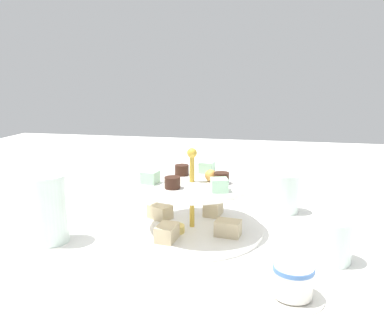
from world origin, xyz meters
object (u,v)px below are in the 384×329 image
at_px(teacup_with_saucer, 293,283).
at_px(water_glass_mid_back, 286,193).
at_px(butter_knife_left, 151,189).
at_px(butter_knife_right, 122,324).
at_px(tiered_serving_stand, 192,209).
at_px(water_glass_short_left, 333,241).
at_px(water_glass_tall_right, 49,209).

height_order(teacup_with_saucer, water_glass_mid_back, water_glass_mid_back).
bearing_deg(teacup_with_saucer, water_glass_mid_back, -179.98).
distance_m(teacup_with_saucer, butter_knife_left, 0.61).
distance_m(butter_knife_left, butter_knife_right, 0.62).
bearing_deg(tiered_serving_stand, butter_knife_right, -4.52).
height_order(tiered_serving_stand, water_glass_short_left, tiered_serving_stand).
height_order(teacup_with_saucer, butter_knife_left, teacup_with_saucer).
height_order(tiered_serving_stand, water_glass_tall_right, tiered_serving_stand).
bearing_deg(butter_knife_right, water_glass_short_left, 35.73).
distance_m(water_glass_tall_right, teacup_with_saucer, 0.46).
bearing_deg(water_glass_short_left, butter_knife_right, -50.08).
distance_m(water_glass_short_left, teacup_with_saucer, 0.15).
bearing_deg(butter_knife_left, butter_knife_right, 79.04).
xyz_separation_m(water_glass_tall_right, butter_knife_left, (-0.38, 0.08, -0.06)).
height_order(tiered_serving_stand, teacup_with_saucer, tiered_serving_stand).
bearing_deg(butter_knife_left, water_glass_short_left, 115.73).
relative_size(tiered_serving_stand, water_glass_mid_back, 3.20).
bearing_deg(tiered_serving_stand, water_glass_tall_right, -67.59).
distance_m(water_glass_tall_right, water_glass_mid_back, 0.52).
distance_m(tiered_serving_stand, water_glass_mid_back, 0.25).
height_order(tiered_serving_stand, water_glass_mid_back, tiered_serving_stand).
bearing_deg(teacup_with_saucer, water_glass_short_left, 151.86).
bearing_deg(water_glass_short_left, tiered_serving_stand, -107.59).
bearing_deg(tiered_serving_stand, water_glass_short_left, 72.41).
bearing_deg(butter_knife_left, water_glass_tall_right, 53.18).
bearing_deg(butter_knife_right, tiered_serving_stand, 81.29).
xyz_separation_m(water_glass_short_left, water_glass_mid_back, (-0.24, -0.07, 0.01)).
xyz_separation_m(water_glass_tall_right, teacup_with_saucer, (0.11, 0.44, -0.04)).
bearing_deg(teacup_with_saucer, tiered_serving_stand, -138.64).
relative_size(tiered_serving_stand, water_glass_tall_right, 2.20).
xyz_separation_m(water_glass_tall_right, water_glass_mid_back, (-0.26, 0.44, -0.02)).
bearing_deg(butter_knife_right, teacup_with_saucer, 22.18).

